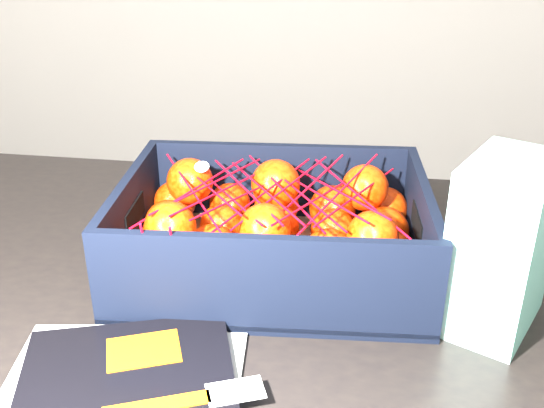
{
  "coord_description": "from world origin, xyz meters",
  "views": [
    {
      "loc": [
        0.1,
        -1.0,
        1.19
      ],
      "look_at": [
        0.05,
        -0.32,
        0.86
      ],
      "focal_mm": 41.37,
      "sensor_mm": 36.0,
      "label": 1
    }
  ],
  "objects": [
    {
      "name": "table",
      "position": [
        -0.05,
        -0.34,
        0.65
      ],
      "size": [
        1.26,
        0.89,
        0.75
      ],
      "color": "black",
      "rests_on": "ground"
    },
    {
      "name": "produce_crate",
      "position": [
        0.05,
        -0.29,
        0.79
      ],
      "size": [
        0.39,
        0.29,
        0.12
      ],
      "color": "brown",
      "rests_on": "table"
    },
    {
      "name": "clementine_heap",
      "position": [
        0.06,
        -0.29,
        0.81
      ],
      "size": [
        0.37,
        0.27,
        0.12
      ],
      "color": "red",
      "rests_on": "produce_crate"
    },
    {
      "name": "mesh_net",
      "position": [
        0.05,
        -0.3,
        0.86
      ],
      "size": [
        0.32,
        0.26,
        0.09
      ],
      "color": "#BB0717",
      "rests_on": "clementine_heap"
    },
    {
      "name": "retail_carton",
      "position": [
        0.31,
        -0.38,
        0.85
      ],
      "size": [
        0.14,
        0.16,
        0.2
      ],
      "primitive_type": "cube",
      "rotation": [
        0.0,
        0.0,
        -0.53
      ],
      "color": "white",
      "rests_on": "table"
    }
  ]
}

